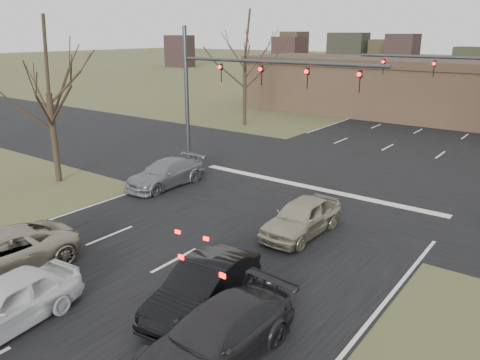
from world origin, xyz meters
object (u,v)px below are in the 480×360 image
(building, at_px, (469,91))
(car_silver_ahead, at_px, (302,217))
(car_white_sedan, at_px, (5,304))
(car_black_hatch, at_px, (203,287))
(mast_arm_near, at_px, (230,81))
(car_charcoal_sedan, at_px, (217,335))
(car_grey_ahead, at_px, (166,173))

(building, relative_size, car_silver_ahead, 10.02)
(car_white_sedan, bearing_deg, car_black_hatch, 39.92)
(mast_arm_near, bearing_deg, car_silver_ahead, -35.06)
(car_black_hatch, bearing_deg, car_silver_ahead, 85.62)
(building, distance_m, car_charcoal_sedan, 38.23)
(car_white_sedan, relative_size, car_black_hatch, 0.98)
(mast_arm_near, xyz_separation_m, car_grey_ahead, (-1.03, -4.18, -4.40))
(car_white_sedan, distance_m, car_grey_ahead, 12.48)
(car_black_hatch, relative_size, car_silver_ahead, 1.02)
(car_white_sedan, bearing_deg, mast_arm_near, 99.42)
(car_white_sedan, bearing_deg, car_silver_ahead, 65.64)
(car_white_sedan, xyz_separation_m, car_grey_ahead, (-5.37, 11.27, -0.05))
(car_grey_ahead, distance_m, car_silver_ahead, 8.75)
(building, relative_size, car_black_hatch, 9.83)
(mast_arm_near, xyz_separation_m, car_white_sedan, (4.33, -15.45, -4.36))
(car_white_sedan, relative_size, car_charcoal_sedan, 0.90)
(building, relative_size, mast_arm_near, 3.50)
(car_white_sedan, bearing_deg, building, 79.66)
(mast_arm_near, bearing_deg, car_black_hatch, -55.52)
(car_white_sedan, distance_m, car_black_hatch, 5.29)
(car_grey_ahead, bearing_deg, car_black_hatch, -38.60)
(car_black_hatch, relative_size, car_charcoal_sedan, 0.93)
(car_silver_ahead, bearing_deg, car_white_sedan, -106.93)
(mast_arm_near, height_order, car_white_sedan, mast_arm_near)
(car_charcoal_sedan, height_order, car_grey_ahead, car_charcoal_sedan)
(car_black_hatch, xyz_separation_m, car_grey_ahead, (-9.03, 7.46, -0.04))
(building, relative_size, car_charcoal_sedan, 9.10)
(building, relative_size, car_white_sedan, 10.06)
(mast_arm_near, height_order, car_silver_ahead, mast_arm_near)
(car_black_hatch, height_order, car_charcoal_sedan, car_black_hatch)
(car_black_hatch, distance_m, car_silver_ahead, 6.29)
(mast_arm_near, xyz_separation_m, car_black_hatch, (7.99, -11.64, -4.36))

